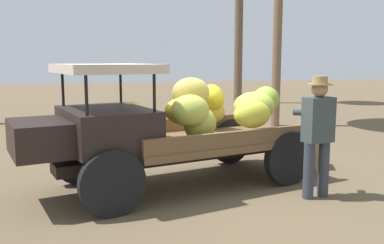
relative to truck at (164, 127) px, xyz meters
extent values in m
plane|color=brown|center=(-0.72, -0.10, -0.93)|extent=(60.00, 60.00, 0.00)
cube|color=black|center=(-0.36, -0.09, -0.46)|extent=(4.00, 1.32, 0.16)
cylinder|color=black|center=(0.87, 1.02, -0.51)|extent=(0.85, 0.32, 0.84)
cylinder|color=black|center=(1.23, -0.54, -0.51)|extent=(0.85, 0.32, 0.84)
cylinder|color=black|center=(-1.86, 0.39, -0.51)|extent=(0.85, 0.32, 0.84)
cylinder|color=black|center=(-1.50, -1.17, -0.51)|extent=(0.85, 0.32, 0.84)
cube|color=brown|center=(-0.80, -0.19, -0.28)|extent=(3.31, 2.35, 0.10)
cube|color=brown|center=(-0.98, 0.59, -0.12)|extent=(2.94, 0.75, 0.22)
cube|color=brown|center=(-0.62, -0.97, -0.12)|extent=(2.94, 0.75, 0.22)
cube|color=black|center=(0.85, 0.19, 0.05)|extent=(1.41, 1.73, 0.55)
cube|color=black|center=(1.73, 0.40, -0.01)|extent=(0.92, 1.19, 0.44)
cylinder|color=black|center=(1.14, 0.92, 0.60)|extent=(0.04, 0.04, 0.55)
cylinder|color=black|center=(1.43, -0.34, 0.60)|extent=(0.04, 0.04, 0.55)
cylinder|color=black|center=(0.28, 0.73, 0.60)|extent=(0.04, 0.04, 0.55)
cylinder|color=black|center=(0.57, -0.53, 0.60)|extent=(0.04, 0.04, 0.55)
cube|color=beige|center=(0.85, 0.19, 0.87)|extent=(1.53, 1.75, 0.12)
ellipsoid|color=#D0CE3D|center=(-1.27, 0.33, 0.18)|extent=(0.65, 0.50, 0.47)
ellipsoid|color=#B1BA44|center=(-0.49, 0.24, 0.05)|extent=(0.73, 0.74, 0.53)
ellipsoid|color=gold|center=(-0.29, 0.06, 0.24)|extent=(0.73, 0.69, 0.51)
ellipsoid|color=yellow|center=(0.32, -0.41, 0.00)|extent=(0.70, 0.47, 0.45)
ellipsoid|color=#B1CA48|center=(-1.52, -0.15, 0.24)|extent=(0.81, 0.73, 0.53)
ellipsoid|color=gold|center=(-1.04, -0.89, 0.09)|extent=(0.77, 0.77, 0.49)
ellipsoid|color=gold|center=(-0.46, -0.16, 0.49)|extent=(0.62, 0.45, 0.48)
ellipsoid|color=yellow|center=(-1.03, -0.76, 0.36)|extent=(0.70, 0.71, 0.55)
ellipsoid|color=gold|center=(0.41, -0.42, 0.14)|extent=(0.61, 0.60, 0.53)
ellipsoid|color=#B7C24A|center=(-0.28, 0.42, 0.28)|extent=(0.59, 0.53, 0.52)
ellipsoid|color=#96B43D|center=(-1.82, -0.36, 0.33)|extent=(0.78, 0.78, 0.58)
cylinder|color=#333B48|center=(-1.81, 1.07, -0.53)|extent=(0.15, 0.15, 0.79)
cylinder|color=#333B48|center=(-2.06, 1.03, -0.53)|extent=(0.15, 0.15, 0.79)
cube|color=#384547|center=(-1.94, 1.05, 0.17)|extent=(0.43, 0.29, 0.62)
cylinder|color=#384547|center=(-1.82, 0.96, 0.27)|extent=(0.36, 0.35, 0.10)
cylinder|color=#384547|center=(-2.02, 0.94, 0.27)|extent=(0.29, 0.40, 0.10)
sphere|color=#9D7B53|center=(-1.94, 1.05, 0.59)|extent=(0.22, 0.22, 0.22)
cylinder|color=#937B4D|center=(-1.94, 1.05, 0.66)|extent=(0.34, 0.34, 0.02)
cylinder|color=#937B4D|center=(-1.94, 1.05, 0.72)|extent=(0.20, 0.20, 0.10)
cube|color=#8A684A|center=(-2.70, -0.52, -0.67)|extent=(0.64, 0.64, 0.52)
cylinder|color=brown|center=(-4.40, -5.06, 2.31)|extent=(0.26, 0.26, 6.48)
camera|label=1|loc=(1.30, 6.11, 0.99)|focal=39.67mm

